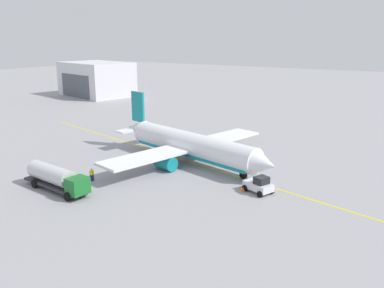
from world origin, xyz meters
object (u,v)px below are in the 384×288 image
airplane (190,145)px  safety_cone_wingtip (256,189)px  pushback_tug (259,185)px  safety_cone_nose (243,189)px  fuel_tanker (56,178)px  refueling_worker (92,175)px

airplane → safety_cone_wingtip: bearing=-22.6°
pushback_tug → safety_cone_nose: 2.08m
safety_cone_nose → airplane: bearing=152.0°
fuel_tanker → refueling_worker: (0.95, 4.98, -0.91)m
refueling_worker → safety_cone_nose: (18.88, 7.63, -0.53)m
fuel_tanker → refueling_worker: fuel_tanker is taller
safety_cone_wingtip → pushback_tug: bearing=-14.0°
refueling_worker → safety_cone_nose: bearing=22.0°
airplane → pushback_tug: 15.52m
safety_cone_nose → safety_cone_wingtip: 1.58m
pushback_tug → refueling_worker: 22.31m
airplane → safety_cone_wingtip: size_ratio=44.14×
safety_cone_wingtip → airplane: bearing=157.4°
safety_cone_wingtip → fuel_tanker: bearing=-147.4°
safety_cone_wingtip → refueling_worker: bearing=-157.0°
refueling_worker → safety_cone_wingtip: bearing=23.0°
fuel_tanker → safety_cone_wingtip: bearing=32.6°
airplane → safety_cone_wingtip: 15.11m
fuel_tanker → safety_cone_nose: fuel_tanker is taller
safety_cone_nose → safety_cone_wingtip: size_ratio=0.82×
fuel_tanker → safety_cone_wingtip: 25.12m
safety_cone_nose → safety_cone_wingtip: bearing=35.4°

